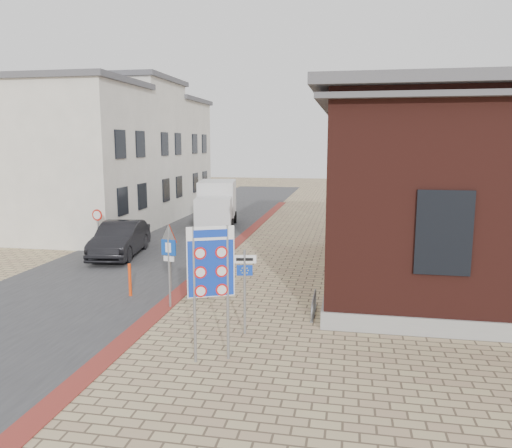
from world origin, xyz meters
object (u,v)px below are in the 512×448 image
Objects in this scene: essen_sign at (245,279)px; bollard at (130,280)px; border_sign at (211,264)px; sedan at (120,239)px; parking_sign at (169,261)px; box_truck at (216,204)px.

essen_sign reaches higher than bollard.
sedan is at bearing 101.68° from border_sign.
border_sign is 2.01m from essen_sign.
sedan reaches higher than bollard.
parking_sign is at bearing -62.58° from sedan.
parking_sign reaches higher than sedan.
bollard is (3.01, -5.54, -0.22)m from sedan.
border_sign reaches higher than sedan.
border_sign reaches higher than essen_sign.
essen_sign is 3.23m from parking_sign.
essen_sign is (0.41, 1.79, -0.82)m from border_sign.
bollard is at bearing -96.61° from box_truck.
parking_sign is at bearing -25.31° from bollard.
box_truck is 2.41× the size of essen_sign.
sedan is 2.13× the size of parking_sign.
box_truck is 1.72× the size of border_sign.
border_sign is at bearing -63.56° from sedan.
parking_sign is (4.70, -6.34, 0.71)m from sedan.
sedan is 0.85× the size of box_truck.
sedan is at bearing -114.36° from box_truck.
border_sign is (7.03, -9.83, 1.55)m from sedan.
essen_sign is (5.24, -16.57, 0.09)m from box_truck.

